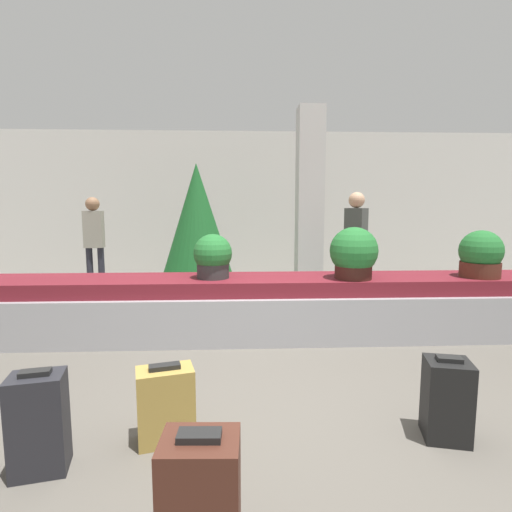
% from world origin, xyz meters
% --- Properties ---
extents(ground_plane, '(18.00, 18.00, 0.00)m').
position_xyz_m(ground_plane, '(0.00, 0.00, 0.00)').
color(ground_plane, '#59544C').
extents(back_wall, '(18.00, 0.06, 3.20)m').
position_xyz_m(back_wall, '(0.00, 6.36, 1.60)').
color(back_wall, silver).
rests_on(back_wall, ground_plane).
extents(carousel, '(7.65, 0.94, 0.70)m').
position_xyz_m(carousel, '(0.00, 1.75, 0.34)').
color(carousel, '#9E9EA3').
rests_on(carousel, ground_plane).
extents(pillar, '(0.44, 0.44, 3.20)m').
position_xyz_m(pillar, '(1.03, 4.06, 1.60)').
color(pillar, silver).
rests_on(pillar, ground_plane).
extents(suitcase_0, '(0.33, 0.32, 0.56)m').
position_xyz_m(suitcase_0, '(1.16, -0.43, 0.27)').
color(suitcase_0, black).
rests_on(suitcase_0, ground_plane).
extents(suitcase_1, '(0.41, 0.31, 0.52)m').
position_xyz_m(suitcase_1, '(-0.69, -0.38, 0.25)').
color(suitcase_1, '#A3843D').
rests_on(suitcase_1, ground_plane).
extents(suitcase_2, '(0.34, 0.28, 0.61)m').
position_xyz_m(suitcase_2, '(-1.36, -0.65, 0.29)').
color(suitcase_2, '#232328').
rests_on(suitcase_2, ground_plane).
extents(suitcase_3, '(0.33, 0.27, 0.64)m').
position_xyz_m(suitcase_3, '(-0.37, -1.36, 0.31)').
color(suitcase_3, '#472319').
rests_on(suitcase_3, ground_plane).
extents(potted_plant_0, '(0.45, 0.45, 0.51)m').
position_xyz_m(potted_plant_0, '(-0.50, 1.72, 0.95)').
color(potted_plant_0, '#2D2D2D').
rests_on(potted_plant_0, carousel).
extents(potted_plant_1, '(0.48, 0.48, 0.55)m').
position_xyz_m(potted_plant_1, '(2.63, 1.64, 0.96)').
color(potted_plant_1, '#4C2319').
rests_on(potted_plant_1, carousel).
extents(potted_plant_2, '(0.55, 0.55, 0.59)m').
position_xyz_m(potted_plant_2, '(1.11, 1.60, 0.99)').
color(potted_plant_2, '#381914').
rests_on(potted_plant_2, carousel).
extents(traveler_0, '(0.32, 0.24, 1.69)m').
position_xyz_m(traveler_0, '(-2.72, 4.21, 1.01)').
color(traveler_0, '#282833').
rests_on(traveler_0, ground_plane).
extents(traveler_1, '(0.34, 0.36, 1.75)m').
position_xyz_m(traveler_1, '(1.62, 3.24, 1.05)').
color(traveler_1, '#282833').
rests_on(traveler_1, ground_plane).
extents(decorated_tree, '(1.30, 1.30, 2.23)m').
position_xyz_m(decorated_tree, '(-0.89, 3.82, 1.20)').
color(decorated_tree, '#4C331E').
rests_on(decorated_tree, ground_plane).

